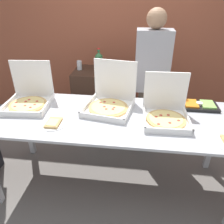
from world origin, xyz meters
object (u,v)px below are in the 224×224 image
soda_can_silver (79,65)px  pizza_box_near_right (166,113)px  pizza_box_far_right (29,98)px  paper_plate_front_right (53,123)px  soda_bottle (99,61)px  pizza_box_far_left (110,101)px  person_guest_cap (151,83)px  soda_can_colored (104,69)px  veggie_tray (199,105)px

soda_can_silver → pizza_box_near_right: bearing=-43.8°
pizza_box_far_right → paper_plate_front_right: size_ratio=2.04×
soda_bottle → soda_can_silver: (-0.27, -0.03, -0.06)m
pizza_box_far_right → soda_bottle: (0.57, 0.92, 0.15)m
pizza_box_near_right → pizza_box_far_left: bearing=161.1°
soda_bottle → person_guest_cap: size_ratio=0.16×
soda_bottle → soda_can_colored: bearing=-58.3°
pizza_box_far_right → person_guest_cap: bearing=21.1°
pizza_box_near_right → soda_can_colored: size_ratio=3.48×
pizza_box_far_right → paper_plate_front_right: pizza_box_far_right is taller
soda_can_silver → soda_can_colored: same height
soda_can_colored → person_guest_cap: person_guest_cap is taller
pizza_box_far_right → person_guest_cap: person_guest_cap is taller
pizza_box_near_right → soda_bottle: 1.33m
pizza_box_far_right → paper_plate_front_right: bearing=-46.6°
pizza_box_far_left → person_guest_cap: 0.72m
soda_can_colored → pizza_box_far_left: bearing=-76.3°
soda_can_silver → soda_can_colored: bearing=-17.1°
veggie_tray → soda_can_colored: (-1.09, 0.63, 0.14)m
pizza_box_far_left → person_guest_cap: bearing=63.5°
person_guest_cap → veggie_tray: bearing=136.4°
veggie_tray → person_guest_cap: bearing=136.4°
pizza_box_near_right → person_guest_cap: person_guest_cap is taller
pizza_box_far_left → paper_plate_front_right: size_ratio=2.29×
soda_bottle → pizza_box_far_left: bearing=-73.3°
paper_plate_front_right → soda_can_colored: soda_can_colored is taller
veggie_tray → soda_bottle: 1.41m
pizza_box_near_right → paper_plate_front_right: pizza_box_near_right is taller
pizza_box_far_right → soda_bottle: pizza_box_far_right is taller
veggie_tray → soda_bottle: size_ratio=1.28×
pizza_box_near_right → paper_plate_front_right: size_ratio=1.85×
pizza_box_near_right → soda_bottle: (-0.80, 1.05, 0.15)m
paper_plate_front_right → soda_can_colored: (0.28, 1.13, 0.15)m
pizza_box_near_right → paper_plate_front_right: bearing=-169.9°
paper_plate_front_right → soda_can_colored: bearing=76.1°
paper_plate_front_right → soda_can_colored: size_ratio=1.88×
veggie_tray → person_guest_cap: 0.66m
person_guest_cap → paper_plate_front_right: bearing=47.0°
pizza_box_far_right → soda_bottle: size_ratio=1.65×
pizza_box_far_right → paper_plate_front_right: (0.38, -0.34, -0.06)m
pizza_box_far_left → soda_can_colored: bearing=113.7°
pizza_box_far_right → pizza_box_far_left: bearing=-2.1°
pizza_box_far_left → pizza_box_near_right: size_ratio=1.24×
veggie_tray → soda_can_silver: (-1.43, 0.74, 0.14)m
pizza_box_near_right → pizza_box_far_right: (-1.38, 0.13, 0.00)m
pizza_box_far_right → soda_can_silver: 0.95m
pizza_box_far_left → veggie_tray: pizza_box_far_left is taller
pizza_box_far_right → veggie_tray: (1.74, 0.16, -0.05)m
paper_plate_front_right → person_guest_cap: 1.30m
pizza_box_far_left → pizza_box_far_right: 0.84m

